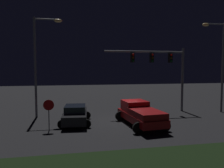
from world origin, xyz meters
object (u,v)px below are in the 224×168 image
object	(u,v)px
pickup_truck	(140,113)
car_sedan	(75,114)
street_lamp_left	(40,56)
street_lamp_right	(219,57)
stop_sign	(49,109)
traffic_signal_gantry	(161,64)

from	to	relation	value
pickup_truck	car_sedan	xyz separation A→B (m)	(-4.94, 1.48, -0.26)
street_lamp_left	street_lamp_right	world-z (taller)	street_lamp_left
car_sedan	stop_sign	world-z (taller)	stop_sign
street_lamp_right	traffic_signal_gantry	bearing A→B (deg)	167.53
car_sedan	street_lamp_left	size ratio (longest dim) A/B	0.51
car_sedan	street_lamp_right	size ratio (longest dim) A/B	0.51
traffic_signal_gantry	street_lamp_left	world-z (taller)	street_lamp_left
pickup_truck	traffic_signal_gantry	size ratio (longest dim) A/B	0.67
car_sedan	street_lamp_right	xyz separation A→B (m)	(14.32, 1.94, 4.82)
car_sedan	traffic_signal_gantry	xyz separation A→B (m)	(8.65, 3.20, 4.16)
pickup_truck	traffic_signal_gantry	xyz separation A→B (m)	(3.71, 4.68, 3.90)
street_lamp_right	stop_sign	xyz separation A→B (m)	(-16.24, -3.63, -4.00)
street_lamp_left	street_lamp_right	xyz separation A→B (m)	(17.28, -0.98, -0.01)
stop_sign	street_lamp_right	bearing A→B (deg)	12.59
pickup_truck	car_sedan	bearing A→B (deg)	67.80
traffic_signal_gantry	stop_sign	size ratio (longest dim) A/B	3.73
pickup_truck	street_lamp_right	world-z (taller)	street_lamp_right
traffic_signal_gantry	street_lamp_right	size ratio (longest dim) A/B	0.93
pickup_truck	street_lamp_left	bearing A→B (deg)	55.37
street_lamp_left	stop_sign	world-z (taller)	street_lamp_left
pickup_truck	street_lamp_left	distance (m)	10.14
car_sedan	street_lamp_left	xyz separation A→B (m)	(-2.96, 2.92, 4.83)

